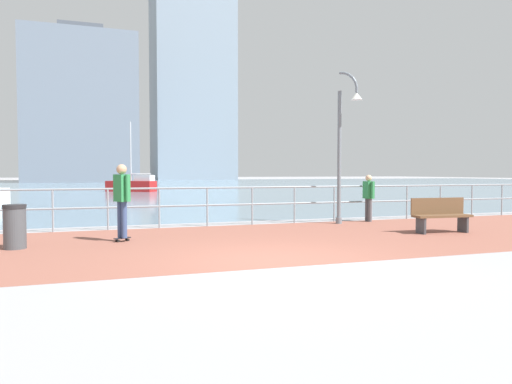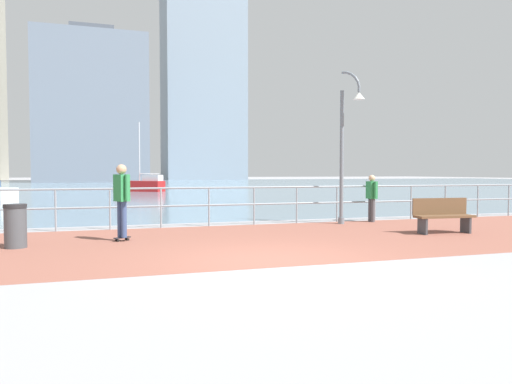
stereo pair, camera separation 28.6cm
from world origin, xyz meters
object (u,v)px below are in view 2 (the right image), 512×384
bystander (372,195)px  trash_bin (15,226)px  skateboarder (122,195)px  lamppost (347,140)px  park_bench (443,215)px  sailboat_white (141,185)px

bystander → trash_bin: bystander is taller
skateboarder → trash_bin: skateboarder is taller
lamppost → bystander: 2.08m
trash_bin → park_bench: trash_bin is taller
trash_bin → sailboat_white: size_ratio=0.16×
lamppost → sailboat_white: 27.69m
lamppost → sailboat_white: sailboat_white is taller
lamppost → trash_bin: lamppost is taller
bystander → sailboat_white: sailboat_white is taller
skateboarder → trash_bin: (-2.17, -0.35, -0.61)m
park_bench → sailboat_white: 30.46m
trash_bin → sailboat_white: 29.46m
lamppost → bystander: bearing=19.4°
lamppost → sailboat_white: bearing=99.6°
skateboarder → bystander: skateboarder is taller
lamppost → sailboat_white: size_ratio=0.81×
trash_bin → park_bench: (10.24, -0.70, 0.01)m
lamppost → park_bench: (1.40, -2.64, -2.12)m
lamppost → trash_bin: (-8.84, -1.94, -2.13)m
bystander → trash_bin: bearing=-166.8°
lamppost → park_bench: lamppost is taller
skateboarder → park_bench: bearing=-7.4°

